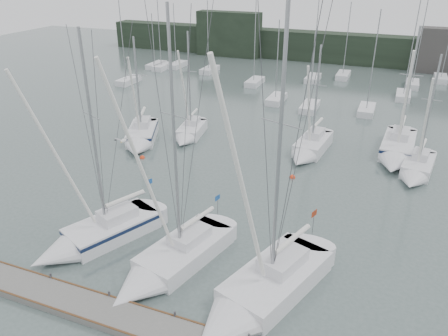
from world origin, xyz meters
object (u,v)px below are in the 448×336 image
(buoy_b, at_px, (292,178))
(buoy_c, at_px, (142,158))
(sailboat_mid_c, at_px, (308,150))
(sailboat_mid_a, at_px, (140,138))
(sailboat_near_right, at_px, (254,299))
(sailboat_near_left, at_px, (90,238))
(sailboat_near_center, at_px, (163,267))
(sailboat_mid_b, at_px, (189,134))
(sailboat_mid_e, at_px, (416,171))
(sailboat_mid_d, at_px, (396,152))

(buoy_b, relative_size, buoy_c, 1.06)
(sailboat_mid_c, xyz_separation_m, buoy_b, (-0.25, -5.11, -0.58))
(sailboat_mid_a, xyz_separation_m, buoy_c, (1.93, -2.89, -0.62))
(sailboat_near_right, distance_m, sailboat_mid_a, 24.92)
(sailboat_near_left, bearing_deg, buoy_b, 80.14)
(sailboat_near_left, xyz_separation_m, buoy_c, (-4.20, 13.18, -0.59))
(sailboat_near_left, xyz_separation_m, sailboat_near_center, (5.80, -0.78, -0.06))
(sailboat_near_right, bearing_deg, sailboat_mid_b, 143.10)
(sailboat_mid_c, relative_size, buoy_b, 20.98)
(sailboat_near_right, bearing_deg, sailboat_near_left, -167.93)
(sailboat_mid_a, bearing_deg, sailboat_mid_e, -17.52)
(sailboat_mid_a, relative_size, sailboat_mid_d, 0.88)
(sailboat_near_right, xyz_separation_m, buoy_c, (-15.82, 14.60, -0.62))
(buoy_c, bearing_deg, sailboat_mid_d, 21.83)
(sailboat_mid_a, bearing_deg, sailboat_near_right, -67.53)
(sailboat_near_center, distance_m, buoy_b, 15.78)
(sailboat_near_left, bearing_deg, sailboat_mid_c, 87.09)
(sailboat_near_left, relative_size, sailboat_mid_b, 1.29)
(buoy_c, bearing_deg, sailboat_mid_e, 12.64)
(sailboat_near_left, distance_m, buoy_c, 13.85)
(sailboat_near_right, xyz_separation_m, sailboat_mid_e, (7.94, 19.93, -0.09))
(sailboat_mid_c, bearing_deg, sailboat_mid_a, -162.02)
(sailboat_near_center, xyz_separation_m, sailboat_mid_e, (13.76, 19.29, -0.00))
(sailboat_mid_c, bearing_deg, sailboat_near_center, -96.14)
(sailboat_mid_e, xyz_separation_m, buoy_b, (-9.71, -4.04, -0.53))
(sailboat_mid_b, relative_size, sailboat_mid_c, 1.04)
(sailboat_near_left, xyz_separation_m, buoy_b, (9.85, 14.46, -0.59))
(sailboat_mid_c, relative_size, sailboat_mid_d, 0.86)
(sailboat_mid_a, relative_size, sailboat_mid_e, 1.02)
(sailboat_mid_c, bearing_deg, sailboat_mid_d, 23.27)
(sailboat_mid_a, relative_size, sailboat_mid_b, 0.99)
(sailboat_mid_b, relative_size, sailboat_mid_e, 1.04)
(sailboat_near_center, bearing_deg, sailboat_mid_a, 139.78)
(sailboat_mid_b, distance_m, sailboat_mid_e, 21.87)
(sailboat_mid_e, bearing_deg, sailboat_near_center, -117.16)
(sailboat_mid_c, distance_m, sailboat_mid_d, 8.12)
(sailboat_mid_e, height_order, buoy_c, sailboat_mid_e)
(sailboat_near_center, height_order, sailboat_mid_e, sailboat_near_center)
(sailboat_mid_c, height_order, buoy_b, sailboat_mid_c)
(sailboat_near_left, distance_m, sailboat_mid_b, 19.32)
(sailboat_near_center, relative_size, buoy_b, 31.15)
(sailboat_mid_b, bearing_deg, buoy_b, -30.06)
(sailboat_near_center, height_order, buoy_c, sailboat_near_center)
(sailboat_mid_c, xyz_separation_m, sailboat_mid_e, (9.46, -1.06, -0.05))
(sailboat_near_center, bearing_deg, sailboat_mid_e, 68.97)
(sailboat_near_center, bearing_deg, sailboat_mid_d, 76.62)
(sailboat_mid_b, relative_size, sailboat_mid_d, 0.89)
(sailboat_mid_b, xyz_separation_m, sailboat_mid_c, (12.40, 0.39, 0.06))
(sailboat_mid_d, distance_m, sailboat_mid_e, 3.90)
(sailboat_mid_e, bearing_deg, buoy_b, -149.05)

